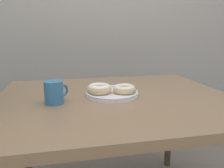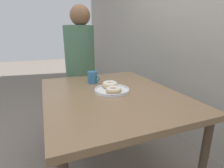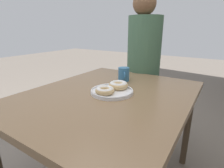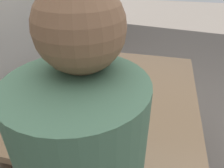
{
  "view_description": "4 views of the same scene",
  "coord_description": "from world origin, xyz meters",
  "views": [
    {
      "loc": [
        -0.24,
        -0.92,
        1.06
      ],
      "look_at": [
        -0.01,
        0.15,
        0.8
      ],
      "focal_mm": 35.0,
      "sensor_mm": 36.0,
      "label": 1
    },
    {
      "loc": [
        1.18,
        -0.32,
        1.18
      ],
      "look_at": [
        -0.01,
        0.15,
        0.8
      ],
      "focal_mm": 28.0,
      "sensor_mm": 36.0,
      "label": 2
    },
    {
      "loc": [
        0.87,
        0.71,
        1.13
      ],
      "look_at": [
        -0.01,
        0.15,
        0.8
      ],
      "focal_mm": 28.0,
      "sensor_mm": 36.0,
      "label": 3
    },
    {
      "loc": [
        -1.09,
        -0.11,
        1.48
      ],
      "look_at": [
        -0.01,
        0.15,
        0.8
      ],
      "focal_mm": 35.0,
      "sensor_mm": 36.0,
      "label": 4
    }
  ],
  "objects": [
    {
      "name": "person_figure",
      "position": [
        -0.75,
        0.05,
        0.77
      ],
      "size": [
        0.38,
        0.32,
        1.44
      ],
      "color": "black",
      "rests_on": "ground_plane"
    },
    {
      "name": "donut_plate",
      "position": [
        -0.02,
        0.15,
        0.77
      ],
      "size": [
        0.29,
        0.27,
        0.06
      ],
      "color": "white",
      "rests_on": "dining_table"
    },
    {
      "name": "coffee_mug",
      "position": [
        -0.3,
        0.07,
        0.79
      ],
      "size": [
        0.11,
        0.09,
        0.1
      ],
      "color": "teal",
      "rests_on": "dining_table"
    },
    {
      "name": "dining_table",
      "position": [
        0.0,
        0.13,
        0.67
      ],
      "size": [
        1.19,
        0.97,
        0.74
      ],
      "color": "#846647",
      "rests_on": "ground_plane"
    }
  ]
}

